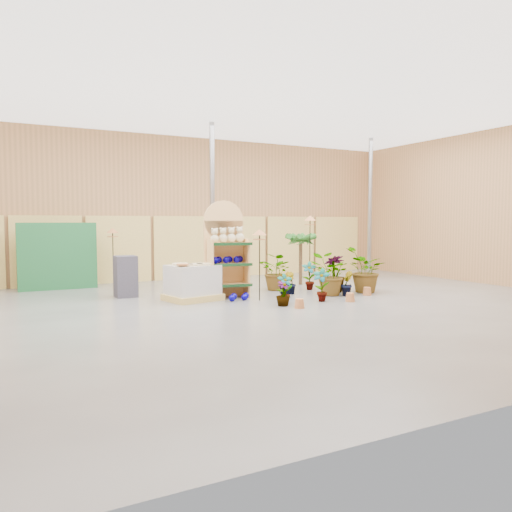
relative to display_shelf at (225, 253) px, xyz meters
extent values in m
cube|color=#60605F|center=(0.34, -1.87, -1.12)|extent=(15.00, 12.00, 0.10)
cube|color=white|center=(0.34, -1.87, 3.48)|extent=(15.00, 12.00, 0.10)
cube|color=#A47447|center=(0.34, 4.18, 1.18)|extent=(15.00, 0.10, 4.50)
cube|color=#A47447|center=(7.89, -1.87, 1.18)|extent=(0.10, 12.00, 4.50)
cylinder|color=gray|center=(5.84, 1.63, 1.18)|extent=(0.14, 0.14, 4.50)
cylinder|color=gray|center=(0.34, 1.63, 1.18)|extent=(0.14, 0.14, 4.50)
cube|color=tan|center=(-3.66, 4.05, -0.07)|extent=(1.90, 0.06, 2.00)
cube|color=tan|center=(-1.66, 4.05, -0.07)|extent=(1.90, 0.06, 2.00)
cube|color=tan|center=(0.34, 4.05, -0.07)|extent=(1.90, 0.06, 2.00)
cube|color=tan|center=(2.34, 4.05, -0.07)|extent=(1.90, 0.06, 2.00)
cube|color=tan|center=(4.34, 4.05, -0.07)|extent=(1.90, 0.06, 2.00)
cube|color=tan|center=(6.34, 4.05, -0.07)|extent=(1.90, 0.06, 2.00)
cube|color=#E4AD69|center=(0.00, 0.11, -0.14)|extent=(0.98, 0.25, 1.85)
cylinder|color=#E4AD69|center=(0.00, 0.11, 0.78)|extent=(0.98, 0.25, 0.98)
cube|color=#E4AD69|center=(0.00, -0.18, -0.74)|extent=(1.01, 0.69, 0.04)
cube|color=#0F3819|center=(0.00, -0.45, -0.74)|extent=(0.93, 0.18, 0.07)
cube|color=#E4AD69|center=(0.00, -0.18, -0.25)|extent=(1.01, 0.69, 0.04)
cube|color=#0F3819|center=(0.00, -0.45, -0.25)|extent=(0.93, 0.18, 0.07)
cube|color=#E4AD69|center=(0.00, -0.18, 0.24)|extent=(1.01, 0.69, 0.04)
cube|color=#0F3819|center=(0.00, -0.45, 0.24)|extent=(0.93, 0.18, 0.07)
cube|color=#E4AD69|center=(-0.47, -0.18, -0.36)|extent=(0.13, 0.54, 1.42)
cube|color=#E4AD69|center=(0.47, -0.18, -0.36)|extent=(0.13, 0.54, 1.42)
sphere|color=beige|center=(-0.33, -0.11, 0.36)|extent=(0.20, 0.20, 0.20)
sphere|color=beige|center=(-0.33, -0.11, 0.52)|extent=(0.15, 0.15, 0.15)
sphere|color=beige|center=(-0.11, -0.11, 0.36)|extent=(0.21, 0.21, 0.21)
sphere|color=beige|center=(-0.11, -0.11, 0.53)|extent=(0.15, 0.15, 0.15)
sphere|color=beige|center=(0.11, -0.11, 0.37)|extent=(0.22, 0.22, 0.22)
sphere|color=beige|center=(0.11, -0.11, 0.54)|extent=(0.15, 0.15, 0.15)
sphere|color=beige|center=(0.33, -0.11, 0.37)|extent=(0.23, 0.23, 0.23)
sphere|color=beige|center=(0.33, -0.11, 0.55)|extent=(0.15, 0.15, 0.15)
sphere|color=#060090|center=(-0.35, -0.20, -0.15)|extent=(0.16, 0.16, 0.16)
sphere|color=#060090|center=(-0.21, -0.07, -0.15)|extent=(0.16, 0.16, 0.16)
sphere|color=#060090|center=(-0.07, -0.20, -0.15)|extent=(0.16, 0.16, 0.16)
sphere|color=#060090|center=(0.07, -0.07, -0.15)|extent=(0.16, 0.16, 0.16)
sphere|color=#060090|center=(0.21, -0.20, -0.15)|extent=(0.16, 0.16, 0.16)
sphere|color=#060090|center=(0.35, -0.07, -0.15)|extent=(0.16, 0.16, 0.16)
sphere|color=#060090|center=(-0.16, -0.71, -0.99)|extent=(0.15, 0.15, 0.15)
sphere|color=#060090|center=(0.00, -0.47, -0.99)|extent=(0.15, 0.15, 0.15)
sphere|color=#060090|center=(0.16, -0.71, -0.99)|extent=(0.15, 0.15, 0.15)
sphere|color=#060090|center=(0.32, -0.47, -0.99)|extent=(0.15, 0.15, 0.15)
cube|color=tan|center=(-0.89, -0.11, -1.00)|extent=(1.34, 1.19, 0.15)
cube|color=silver|center=(-0.89, -0.11, -0.58)|extent=(1.23, 1.08, 0.68)
cylinder|color=beige|center=(-1.13, -0.25, -0.22)|extent=(0.39, 0.39, 0.04)
cylinder|color=beige|center=(-0.89, -0.25, -0.22)|extent=(0.39, 0.39, 0.04)
cylinder|color=beige|center=(-0.64, -0.25, -0.22)|extent=(0.39, 0.39, 0.04)
cylinder|color=beige|center=(-1.13, 0.04, -0.22)|extent=(0.39, 0.39, 0.04)
cube|color=#312F3A|center=(-2.15, 1.13, -0.82)|extent=(0.50, 0.50, 0.50)
cube|color=#312F3A|center=(-2.15, 1.13, -0.32)|extent=(0.50, 0.50, 0.50)
cube|color=#1C6232|center=(-3.46, 3.33, -0.17)|extent=(2.00, 0.30, 1.80)
cylinder|color=gray|center=(0.44, 1.13, 0.03)|extent=(0.05, 0.05, 2.20)
cube|color=red|center=(0.44, 1.09, 0.93)|extent=(0.50, 0.03, 0.40)
cylinder|color=black|center=(0.47, -0.87, -0.36)|extent=(0.02, 0.02, 1.42)
cylinder|color=#C0713D|center=(0.47, -0.87, 0.35)|extent=(0.30, 0.30, 0.02)
cone|color=#C0713D|center=(0.47, -0.87, 0.52)|extent=(0.34, 0.34, 0.14)
cylinder|color=black|center=(2.65, 0.32, -0.19)|extent=(0.02, 0.02, 1.75)
cylinder|color=#C0713D|center=(2.65, 0.32, 0.68)|extent=(0.30, 0.30, 0.02)
cone|color=#C0713D|center=(2.65, 0.32, 0.85)|extent=(0.34, 0.34, 0.14)
cylinder|color=black|center=(-2.07, 2.96, -0.36)|extent=(0.02, 0.02, 1.41)
cylinder|color=#C0713D|center=(-2.07, 2.96, 0.34)|extent=(0.30, 0.30, 0.02)
cone|color=#C0713D|center=(-2.07, 2.96, 0.51)|extent=(0.34, 0.34, 0.14)
cylinder|color=brown|center=(2.90, 1.17, -0.45)|extent=(0.10, 0.10, 1.24)
imported|color=#235F1B|center=(0.80, -1.47, -0.73)|extent=(0.39, 0.30, 0.67)
imported|color=#235F1B|center=(1.24, -0.69, -0.75)|extent=(0.44, 0.41, 0.64)
imported|color=#235F1B|center=(2.36, -0.97, -0.55)|extent=(1.23, 1.19, 1.04)
imported|color=#235F1B|center=(2.85, -0.55, -0.59)|extent=(0.56, 0.56, 0.96)
imported|color=#235F1B|center=(2.50, 0.11, -0.69)|extent=(0.48, 0.45, 0.76)
imported|color=#235F1B|center=(1.65, -0.29, -0.79)|extent=(0.37, 0.39, 0.56)
imported|color=#235F1B|center=(1.70, 0.44, -0.57)|extent=(1.08, 1.14, 0.99)
imported|color=#235F1B|center=(0.58, -1.77, -0.80)|extent=(0.40, 0.40, 0.54)
imported|color=#235F1B|center=(1.67, -1.64, -0.69)|extent=(0.47, 0.48, 0.76)
imported|color=#235F1B|center=(2.73, -1.20, -0.76)|extent=(0.42, 0.43, 0.61)
imported|color=#235F1B|center=(3.49, -1.00, -0.49)|extent=(1.38, 1.35, 1.17)
imported|color=#235F1B|center=(0.82, 0.74, -0.77)|extent=(0.46, 0.46, 0.61)
camera|label=1|loc=(-4.90, -11.00, 0.77)|focal=35.00mm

